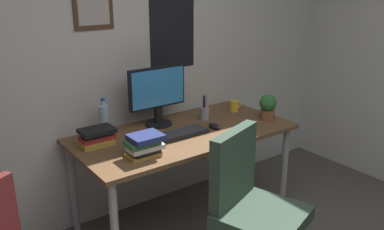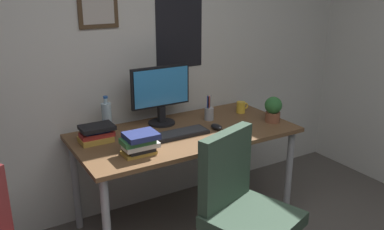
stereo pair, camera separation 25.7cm
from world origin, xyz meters
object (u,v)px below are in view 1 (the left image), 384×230
Objects in this scene: water_bottle at (104,119)px; keyboard at (178,134)px; book_stack_right at (96,137)px; office_chair at (251,203)px; coffee_mug_near at (234,106)px; potted_plant at (268,106)px; monitor at (157,93)px; pen_cup at (205,113)px; book_stack_left at (144,145)px; computer_mouse at (215,126)px.

keyboard is at bearing -42.88° from water_bottle.
keyboard is 0.55m from book_stack_right.
water_bottle reaches higher than office_chair.
potted_plant is (0.07, -0.30, 0.06)m from coffee_mug_near.
water_bottle is at bearing 169.54° from monitor.
book_stack_left is at bearing -155.62° from pen_cup.
computer_mouse is at bearing -150.65° from coffee_mug_near.
pen_cup is (0.35, -0.11, -0.19)m from monitor.
pen_cup is at bearing 25.27° from keyboard.
potted_plant is (0.75, -0.11, 0.09)m from keyboard.
potted_plant is at bearing -76.86° from coffee_mug_near.
water_bottle is (-0.40, 0.07, -0.13)m from monitor.
book_stack_left is (0.03, -0.51, -0.03)m from water_bottle.
water_bottle is at bearing 51.66° from book_stack_right.
water_bottle is at bearing 111.55° from office_chair.
monitor is 2.03× the size of book_stack_right.
book_stack_right reaches higher than computer_mouse.
office_chair reaches higher than keyboard.
pen_cup reaches higher than potted_plant.
monitor is 0.85m from potted_plant.
book_stack_left is at bearing -161.69° from coffee_mug_near.
office_chair is 4.19× the size of book_stack_right.
keyboard is 0.40m from pen_cup.
office_chair is at bearing -126.44° from coffee_mug_near.
book_stack_left is 0.38m from book_stack_right.
office_chair is at bearing -141.02° from potted_plant.
office_chair is 2.21× the size of keyboard.
keyboard is at bearing 174.99° from computer_mouse.
book_stack_left reaches higher than computer_mouse.
potted_plant reaches higher than keyboard.
water_bottle is at bearing 137.12° from keyboard.
coffee_mug_near reaches higher than keyboard.
potted_plant is (1.14, -0.46, -0.00)m from water_bottle.
book_stack_left is 1.00× the size of book_stack_right.
potted_plant is at bearing -8.25° from keyboard.
potted_plant reaches higher than computer_mouse.
book_stack_left is (-1.11, -0.05, -0.03)m from potted_plant.
keyboard is 0.77m from potted_plant.
book_stack_left reaches higher than keyboard.
pen_cup is 0.88× the size of book_stack_right.
monitor is at bearing 162.53° from pen_cup.
coffee_mug_near is (0.67, -0.09, -0.19)m from monitor.
water_bottle reaches higher than potted_plant.
computer_mouse is at bearing 11.06° from book_stack_left.
potted_plant is 1.31m from book_stack_right.
pen_cup is (-0.39, 0.28, -0.05)m from potted_plant.
office_chair is at bearing -54.26° from book_stack_left.
computer_mouse is at bearing 169.63° from potted_plant.
office_chair is at bearing -68.45° from water_bottle.
monitor is 1.07× the size of keyboard.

